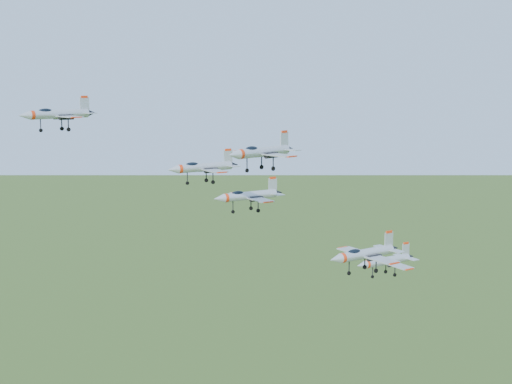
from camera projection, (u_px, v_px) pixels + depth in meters
name	position (u px, v px, depth m)	size (l,w,h in m)	color
jet_lead	(57.00, 114.00, 106.67)	(12.35, 10.44, 3.33)	#B0B6BD
jet_left_high	(203.00, 167.00, 99.06)	(11.16, 9.25, 2.98)	#B0B6BD
jet_right_high	(261.00, 152.00, 90.92)	(11.48, 9.79, 3.14)	#B0B6BD
jet_left_low	(248.00, 196.00, 115.14)	(12.91, 10.67, 3.45)	#B0B6BD
jet_right_low	(364.00, 254.00, 96.13)	(12.39, 10.33, 3.31)	#B0B6BD
jet_trail	(385.00, 261.00, 118.21)	(12.44, 10.31, 3.32)	#B0B6BD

